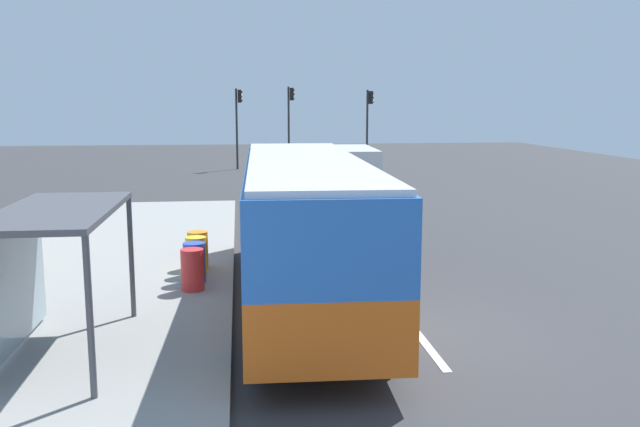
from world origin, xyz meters
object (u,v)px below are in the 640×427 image
at_px(traffic_light_near_side, 369,117).
at_px(traffic_light_far_side, 238,116).
at_px(recycling_bin_red, 192,270).
at_px(recycling_bin_orange, 198,250).
at_px(recycling_bin_yellow, 196,256).
at_px(traffic_light_median, 290,114).
at_px(bus_shelter, 40,243).
at_px(bus, 304,221).
at_px(white_van, 352,168).
at_px(recycling_bin_blue, 194,263).
at_px(sedan_near, 324,159).

bearing_deg(traffic_light_near_side, traffic_light_far_side, 174.69).
bearing_deg(recycling_bin_red, recycling_bin_orange, 90.00).
distance_m(recycling_bin_yellow, traffic_light_median, 29.94).
relative_size(recycling_bin_orange, bus_shelter, 0.24).
height_order(bus, traffic_light_median, traffic_light_median).
relative_size(white_van, bus_shelter, 1.32).
bearing_deg(recycling_bin_blue, recycling_bin_orange, 90.00).
height_order(white_van, recycling_bin_orange, white_van).
bearing_deg(recycling_bin_blue, bus, -28.16).
height_order(recycling_bin_red, recycling_bin_yellow, same).
bearing_deg(bus_shelter, recycling_bin_red, 59.07).
relative_size(white_van, recycling_bin_blue, 5.57).
bearing_deg(white_van, bus, -103.10).
xyz_separation_m(bus, recycling_bin_orange, (-2.49, 2.73, -1.19)).
xyz_separation_m(traffic_light_far_side, bus_shelter, (-3.31, -33.74, -1.41)).
relative_size(bus, white_van, 2.09).
height_order(bus, recycling_bin_orange, bus).
bearing_deg(recycling_bin_red, white_van, 68.41).
relative_size(sedan_near, bus_shelter, 1.12).
bearing_deg(white_van, recycling_bin_orange, -114.45).
bearing_deg(traffic_light_far_side, sedan_near, -23.54).
bearing_deg(recycling_bin_red, bus_shelter, -120.93).
xyz_separation_m(recycling_bin_red, traffic_light_far_side, (1.10, 30.04, 2.85)).
bearing_deg(recycling_bin_yellow, bus, -39.24).
bearing_deg(traffic_light_far_side, recycling_bin_blue, -92.14).
xyz_separation_m(traffic_light_median, bus_shelter, (-6.81, -34.54, -1.50)).
height_order(recycling_bin_red, traffic_light_median, traffic_light_median).
relative_size(recycling_bin_blue, traffic_light_far_side, 0.18).
xyz_separation_m(bus, recycling_bin_yellow, (-2.49, 2.03, -1.19)).
bearing_deg(bus, recycling_bin_red, 165.75).
xyz_separation_m(recycling_bin_red, recycling_bin_yellow, (0.00, 1.40, 0.00)).
bearing_deg(bus_shelter, white_van, 66.56).
bearing_deg(recycling_bin_orange, traffic_light_far_side, 87.75).
height_order(recycling_bin_blue, traffic_light_far_side, traffic_light_far_side).
height_order(recycling_bin_red, traffic_light_near_side, traffic_light_near_side).
relative_size(bus, traffic_light_near_side, 2.12).
bearing_deg(bus_shelter, recycling_bin_orange, 69.10).
relative_size(recycling_bin_yellow, traffic_light_median, 0.17).
bearing_deg(recycling_bin_blue, bus_shelter, -116.73).
bearing_deg(traffic_light_near_side, recycling_bin_red, -108.35).
height_order(recycling_bin_orange, bus_shelter, bus_shelter).
bearing_deg(sedan_near, bus, -98.07).
bearing_deg(traffic_light_near_side, white_van, -104.16).
bearing_deg(recycling_bin_red, sedan_near, 76.78).
height_order(sedan_near, traffic_light_near_side, traffic_light_near_side).
relative_size(white_van, sedan_near, 1.18).
bearing_deg(recycling_bin_blue, traffic_light_far_side, 87.86).
relative_size(sedan_near, recycling_bin_yellow, 4.70).
relative_size(white_van, traffic_light_far_side, 1.00).
distance_m(bus, recycling_bin_yellow, 3.43).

